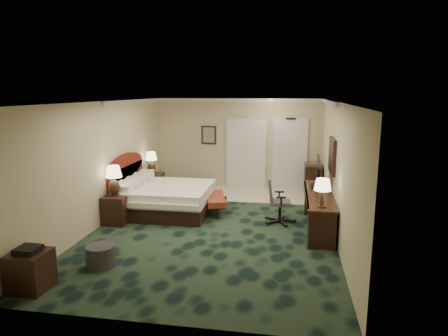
% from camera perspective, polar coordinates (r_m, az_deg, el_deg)
% --- Properties ---
extents(floor, '(5.00, 7.50, 0.00)m').
position_cam_1_polar(floor, '(8.81, -1.25, -8.41)').
color(floor, black).
rests_on(floor, ground).
extents(ceiling, '(5.00, 7.50, 0.00)m').
position_cam_1_polar(ceiling, '(8.31, -1.33, 9.44)').
color(ceiling, silver).
rests_on(ceiling, wall_back).
extents(wall_back, '(5.00, 0.00, 2.70)m').
position_cam_1_polar(wall_back, '(12.11, 2.05, 3.51)').
color(wall_back, '#BFB28A').
rests_on(wall_back, ground).
extents(wall_front, '(5.00, 0.00, 2.70)m').
position_cam_1_polar(wall_front, '(4.94, -9.57, -7.75)').
color(wall_front, '#BFB28A').
rests_on(wall_front, ground).
extents(wall_left, '(0.00, 7.50, 2.70)m').
position_cam_1_polar(wall_left, '(9.25, -16.69, 0.72)').
color(wall_left, '#BFB28A').
rests_on(wall_left, ground).
extents(wall_right, '(0.00, 7.50, 2.70)m').
position_cam_1_polar(wall_right, '(8.36, 15.79, -0.28)').
color(wall_right, '#BFB28A').
rests_on(wall_right, ground).
extents(crown_molding, '(5.00, 7.50, 0.10)m').
position_cam_1_polar(crown_molding, '(8.31, -1.33, 9.10)').
color(crown_molding, silver).
rests_on(crown_molding, wall_back).
extents(tile_patch, '(3.20, 1.70, 0.01)m').
position_cam_1_polar(tile_patch, '(11.46, 5.92, -3.83)').
color(tile_patch, beige).
rests_on(tile_patch, ground).
extents(headboard, '(0.12, 2.00, 1.40)m').
position_cam_1_polar(headboard, '(10.24, -13.74, -1.88)').
color(headboard, '#4E120A').
rests_on(headboard, ground).
extents(entry_door, '(1.02, 0.06, 2.18)m').
position_cam_1_polar(entry_door, '(12.03, 9.36, 1.87)').
color(entry_door, silver).
rests_on(entry_door, ground).
extents(closet_doors, '(1.20, 0.06, 2.10)m').
position_cam_1_polar(closet_doors, '(12.09, 3.19, 2.05)').
color(closet_doors, beige).
rests_on(closet_doors, ground).
extents(wall_art, '(0.45, 0.06, 0.55)m').
position_cam_1_polar(wall_art, '(12.19, -2.18, 4.74)').
color(wall_art, '#4F695C').
rests_on(wall_art, wall_back).
extents(wall_mirror, '(0.05, 0.95, 0.75)m').
position_cam_1_polar(wall_mirror, '(8.91, 15.20, 1.73)').
color(wall_mirror, white).
rests_on(wall_mirror, wall_right).
extents(bed, '(2.08, 1.93, 0.66)m').
position_cam_1_polar(bed, '(9.84, -8.11, -4.41)').
color(bed, white).
rests_on(bed, ground).
extents(nightstand_near, '(0.51, 0.58, 0.64)m').
position_cam_1_polar(nightstand_near, '(9.28, -15.07, -5.71)').
color(nightstand_near, black).
rests_on(nightstand_near, ground).
extents(nightstand_far, '(0.52, 0.59, 0.64)m').
position_cam_1_polar(nightstand_far, '(11.42, -10.10, -2.36)').
color(nightstand_far, black).
rests_on(nightstand_far, ground).
extents(lamp_near, '(0.38, 0.38, 0.68)m').
position_cam_1_polar(lamp_near, '(9.11, -15.45, -1.78)').
color(lamp_near, black).
rests_on(lamp_near, nightstand_near).
extents(lamp_far, '(0.38, 0.38, 0.61)m').
position_cam_1_polar(lamp_far, '(11.32, -10.35, 0.75)').
color(lamp_far, black).
rests_on(lamp_far, nightstand_far).
extents(bed_bench, '(0.73, 1.29, 0.41)m').
position_cam_1_polar(bed_bench, '(9.77, -1.24, -5.17)').
color(bed_bench, maroon).
rests_on(bed_bench, ground).
extents(ottoman, '(0.63, 0.63, 0.36)m').
position_cam_1_polar(ottoman, '(7.22, -17.18, -11.88)').
color(ottoman, '#2A2930').
rests_on(ottoman, ground).
extents(side_table, '(0.54, 0.54, 0.58)m').
position_cam_1_polar(side_table, '(6.77, -25.97, -13.05)').
color(side_table, black).
rests_on(side_table, ground).
extents(desk, '(0.56, 2.61, 0.75)m').
position_cam_1_polar(desk, '(8.90, 13.29, -5.95)').
color(desk, black).
rests_on(desk, ground).
extents(tv, '(0.11, 0.89, 0.69)m').
position_cam_1_polar(tv, '(9.34, 13.28, -0.56)').
color(tv, black).
rests_on(tv, desk).
extents(desk_lamp, '(0.36, 0.36, 0.56)m').
position_cam_1_polar(desk_lamp, '(7.74, 13.87, -3.47)').
color(desk_lamp, black).
rests_on(desk_lamp, desk).
extents(desk_chair, '(0.66, 0.62, 1.02)m').
position_cam_1_polar(desk_chair, '(9.03, 8.02, -4.63)').
color(desk_chair, '#454548').
rests_on(desk_chair, ground).
extents(minibar, '(0.46, 0.83, 0.88)m').
position_cam_1_polar(minibar, '(11.65, 12.55, -1.61)').
color(minibar, black).
rests_on(minibar, ground).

